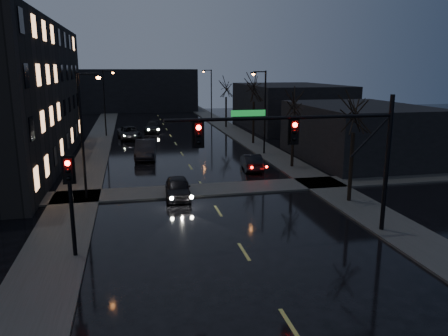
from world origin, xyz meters
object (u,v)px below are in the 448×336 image
oncoming_car_b (145,149)px  oncoming_car_c (129,133)px  lead_car (252,162)px  oncoming_car_a (178,188)px  oncoming_car_d (152,127)px

oncoming_car_b → oncoming_car_c: 12.21m
lead_car → oncoming_car_a: bearing=51.2°
oncoming_car_a → lead_car: oncoming_car_a is taller
oncoming_car_c → oncoming_car_d: bearing=51.4°
oncoming_car_c → lead_car: bearing=-69.2°
oncoming_car_b → oncoming_car_d: oncoming_car_b is taller
oncoming_car_b → lead_car: (8.42, -6.59, -0.19)m
oncoming_car_b → lead_car: bearing=-33.8°
lead_car → oncoming_car_b: bearing=-31.3°
oncoming_car_c → oncoming_car_d: size_ratio=1.08×
oncoming_car_a → oncoming_car_c: oncoming_car_c is taller
oncoming_car_b → oncoming_car_c: size_ratio=0.99×
oncoming_car_b → oncoming_car_d: (1.55, 16.92, -0.15)m
oncoming_car_a → lead_car: bearing=48.2°
oncoming_car_d → lead_car: size_ratio=1.20×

